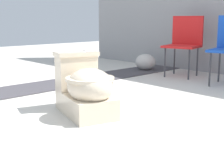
% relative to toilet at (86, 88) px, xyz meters
% --- Properties ---
extents(ground_plane, '(14.00, 14.00, 0.00)m').
position_rel_toilet_xyz_m(ground_plane, '(0.07, 0.16, -0.22)').
color(ground_plane, beige).
extents(gravel_strip, '(0.56, 8.00, 0.01)m').
position_rel_toilet_xyz_m(gravel_strip, '(-1.20, 0.66, -0.21)').
color(gravel_strip, '#423F44').
rests_on(gravel_strip, ground).
extents(toilet, '(0.71, 0.53, 0.52)m').
position_rel_toilet_xyz_m(toilet, '(0.00, 0.00, 0.00)').
color(toilet, beige).
rests_on(toilet, ground).
extents(folding_chair_left, '(0.53, 0.53, 0.83)m').
position_rel_toilet_xyz_m(folding_chair_left, '(-0.51, 2.16, 0.29)').
color(folding_chair_left, red).
rests_on(folding_chair_left, ground).
extents(boulder_near, '(0.37, 0.35, 0.26)m').
position_rel_toilet_xyz_m(boulder_near, '(-1.19, 2.12, -0.09)').
color(boulder_near, '#B7B2AD').
rests_on(boulder_near, ground).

